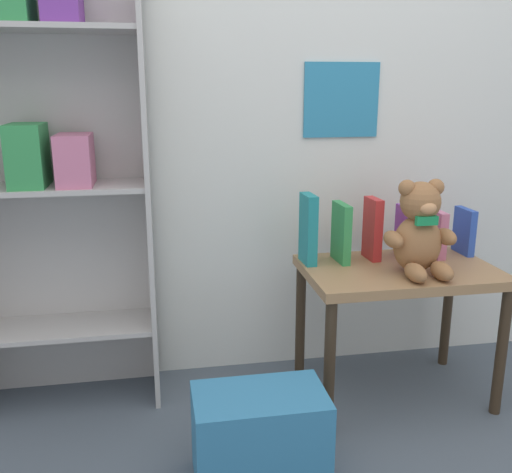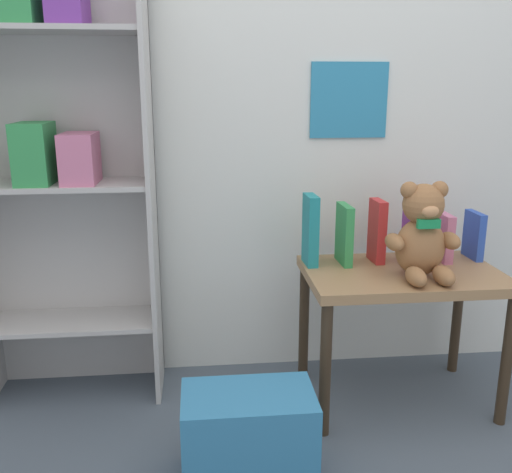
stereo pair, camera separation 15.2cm
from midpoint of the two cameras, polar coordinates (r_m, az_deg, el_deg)
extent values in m
cube|color=silver|center=(2.35, 1.68, 16.34)|extent=(4.80, 0.06, 2.50)
cube|color=teal|center=(2.36, 6.68, 13.39)|extent=(0.31, 0.01, 0.29)
cube|color=#BCB7B2|center=(2.14, -12.80, 5.04)|extent=(0.02, 0.27, 1.68)
cube|color=#BCB7B2|center=(2.30, -20.78, 5.12)|extent=(0.67, 0.02, 1.68)
cube|color=#BCB7B2|center=(2.33, -20.10, -8.52)|extent=(0.63, 0.25, 0.02)
cube|color=#BCB7B2|center=(2.18, -21.36, 4.55)|extent=(0.63, 0.25, 0.02)
cube|color=#BCB7B2|center=(2.16, -22.78, 18.68)|extent=(0.63, 0.25, 0.02)
cube|color=#33934C|center=(2.17, -23.76, 7.41)|extent=(0.12, 0.19, 0.22)
cube|color=#D17093|center=(2.14, -19.62, 7.21)|extent=(0.12, 0.19, 0.18)
cube|color=#9E754C|center=(2.20, 12.23, -3.46)|extent=(0.71, 0.46, 0.04)
cylinder|color=#37291A|center=(2.03, 5.18, -12.96)|extent=(0.04, 0.04, 0.49)
cylinder|color=#37291A|center=(2.28, 21.57, -10.75)|extent=(0.04, 0.04, 0.49)
cylinder|color=#37291A|center=(2.37, 2.61, -8.55)|extent=(0.04, 0.04, 0.49)
cylinder|color=#37291A|center=(2.59, 16.99, -7.16)|extent=(0.04, 0.04, 0.49)
ellipsoid|color=#99663D|center=(2.12, 13.86, -0.73)|extent=(0.18, 0.14, 0.21)
sphere|color=#99663D|center=(2.09, 14.13, 3.38)|extent=(0.14, 0.14, 0.14)
sphere|color=#99663D|center=(2.06, 12.84, 4.72)|extent=(0.06, 0.06, 0.06)
sphere|color=#99663D|center=(2.10, 15.57, 4.76)|extent=(0.06, 0.06, 0.06)
ellipsoid|color=tan|center=(2.04, 14.81, 2.73)|extent=(0.06, 0.04, 0.04)
ellipsoid|color=#99663D|center=(2.06, 11.54, -0.30)|extent=(0.06, 0.12, 0.06)
ellipsoid|color=#99663D|center=(2.14, 16.56, -0.04)|extent=(0.06, 0.12, 0.06)
ellipsoid|color=#99663D|center=(2.04, 13.63, -3.57)|extent=(0.06, 0.13, 0.06)
ellipsoid|color=#99663D|center=(2.08, 16.12, -3.37)|extent=(0.06, 0.13, 0.06)
cube|color=#198E4C|center=(2.05, 14.69, 1.52)|extent=(0.08, 0.02, 0.03)
cube|color=teal|center=(2.16, 3.25, 0.73)|extent=(0.04, 0.12, 0.27)
cube|color=#33934C|center=(2.20, 6.57, 0.37)|extent=(0.04, 0.14, 0.23)
cube|color=red|center=(2.25, 9.70, 0.75)|extent=(0.04, 0.11, 0.24)
cube|color=purple|center=(2.30, 12.70, 0.45)|extent=(0.02, 0.13, 0.20)
cube|color=#D17093|center=(2.35, 15.72, 0.32)|extent=(0.04, 0.15, 0.18)
cube|color=#2D51B7|center=(2.41, 18.44, 0.50)|extent=(0.03, 0.13, 0.18)
cube|color=teal|center=(1.86, -2.10, -19.41)|extent=(0.40, 0.24, 0.29)
camera|label=1|loc=(0.08, -92.11, -0.56)|focal=40.00mm
camera|label=2|loc=(0.08, 87.89, 0.56)|focal=40.00mm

